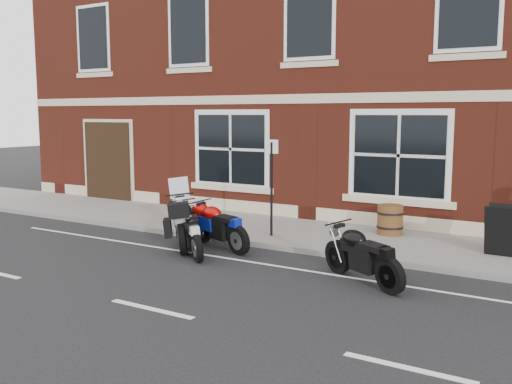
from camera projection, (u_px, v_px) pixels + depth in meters
ground at (253, 265)px, 11.36m from camera, size 80.00×80.00×0.00m
sidewalk at (317, 235)px, 13.90m from camera, size 30.00×3.00×0.12m
kerb at (286, 248)px, 12.56m from camera, size 30.00×0.16×0.12m
pub_building at (413, 25)px, 19.45m from camera, size 24.00×12.00×12.00m
moto_touring_silver at (185, 219)px, 13.00m from camera, size 1.50×1.90×1.51m
moto_sport_red at (219, 224)px, 12.75m from camera, size 2.01×0.85×0.94m
moto_sport_black at (191, 225)px, 12.69m from camera, size 1.63×1.55×0.95m
moto_sport_silver at (191, 231)px, 12.22m from camera, size 1.57×1.33×0.87m
moto_naked_black at (362, 253)px, 10.15m from camera, size 1.87×1.17×0.94m
a_board_sign at (502, 230)px, 11.63m from camera, size 0.63×0.43×1.04m
barrel_planter at (390, 220)px, 13.68m from camera, size 0.64×0.64×0.71m
parking_sign at (272, 181)px, 13.39m from camera, size 0.32×0.06×2.28m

